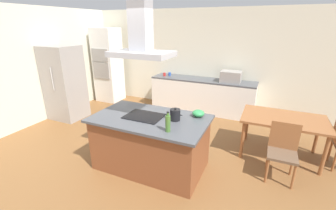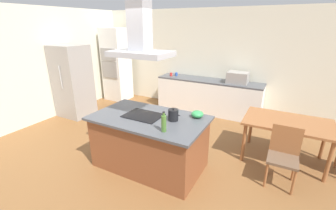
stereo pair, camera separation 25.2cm
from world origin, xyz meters
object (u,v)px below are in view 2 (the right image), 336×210
olive_oil_bottle (164,123)px  coffee_mug_blue (176,74)px  countertop_microwave (238,78)px  range_hood (140,39)px  cooktop (143,115)px  wall_oven_stack (117,65)px  refrigerator (73,81)px  chair_facing_island (284,152)px  tea_kettle (173,115)px  dining_table (287,126)px  mixing_bowl (197,114)px  coffee_mug_red (171,74)px

olive_oil_bottle → coffee_mug_blue: bearing=113.5°
countertop_microwave → range_hood: bearing=-106.9°
cooktop → wall_oven_stack: size_ratio=0.27×
refrigerator → chair_facing_island: size_ratio=2.04×
refrigerator → wall_oven_stack: bearing=87.2°
wall_oven_stack → tea_kettle: bearing=-37.9°
tea_kettle → chair_facing_island: tea_kettle is taller
olive_oil_bottle → coffee_mug_blue: size_ratio=3.25×
tea_kettle → countertop_microwave: countertop_microwave is taller
tea_kettle → refrigerator: bearing=164.3°
tea_kettle → dining_table: tea_kettle is taller
mixing_bowl → refrigerator: size_ratio=0.11×
tea_kettle → chair_facing_island: size_ratio=0.24×
coffee_mug_red → mixing_bowl: bearing=-54.5°
cooktop → range_hood: 1.20m
coffee_mug_red → chair_facing_island: coffee_mug_red is taller
refrigerator → range_hood: range_hood is taller
cooktop → dining_table: (2.09, 1.27, -0.24)m
olive_oil_bottle → countertop_microwave: (0.31, 3.21, 0.02)m
coffee_mug_blue → range_hood: 3.27m
range_hood → refrigerator: bearing=160.4°
olive_oil_bottle → range_hood: 1.26m
coffee_mug_blue → chair_facing_island: (2.95, -2.33, -0.44)m
coffee_mug_blue → dining_table: size_ratio=0.06×
tea_kettle → wall_oven_stack: bearing=142.1°
coffee_mug_blue → chair_facing_island: 3.78m
cooktop → refrigerator: size_ratio=0.33×
cooktop → coffee_mug_blue: (-0.85, 2.93, 0.04)m
coffee_mug_red → coffee_mug_blue: 0.15m
countertop_microwave → refrigerator: size_ratio=0.27×
wall_oven_stack → dining_table: 5.09m
olive_oil_bottle → dining_table: size_ratio=0.21×
olive_oil_bottle → chair_facing_island: olive_oil_bottle is taller
cooktop → coffee_mug_red: 2.99m
tea_kettle → mixing_bowl: (0.28, 0.29, -0.04)m
tea_kettle → dining_table: (1.58, 1.20, -0.32)m
coffee_mug_red → range_hood: size_ratio=0.10×
range_hood → tea_kettle: bearing=8.2°
countertop_microwave → coffee_mug_red: 1.85m
tea_kettle → range_hood: range_hood is taller
mixing_bowl → range_hood: bearing=-155.7°
countertop_microwave → refrigerator: (-3.75, -1.86, -0.13)m
cooktop → tea_kettle: 0.52m
cooktop → dining_table: bearing=31.3°
coffee_mug_blue → refrigerator: (-2.02, -1.91, -0.03)m
cooktop → mixing_bowl: size_ratio=3.06×
mixing_bowl → chair_facing_island: bearing=10.8°
olive_oil_bottle → coffee_mug_red: (-1.54, 3.16, -0.08)m
countertop_microwave → wall_oven_stack: (-3.67, -0.23, 0.06)m
chair_facing_island → range_hood: range_hood is taller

